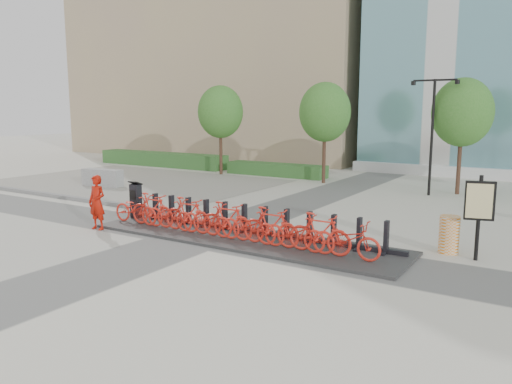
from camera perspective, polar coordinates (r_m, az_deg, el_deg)
The scene contains 27 objects.
ground at distance 14.97m, azimuth -6.33°, elevation -5.00°, with size 120.00×120.00×0.00m, color beige.
gravel_patch at distance 26.70m, azimuth -13.85°, elevation 1.12°, with size 14.00×14.00×0.00m, color gray.
curb at distance 23.48m, azimuth -22.80°, elevation -0.26°, with size 14.00×0.25×0.15m, color slate.
hedge_a at distance 34.04m, azimuth -10.72°, elevation 3.70°, with size 10.00×1.40×0.90m, color #2C652E.
hedge_b at distance 28.47m, azimuth 2.31°, elevation 2.58°, with size 6.00×1.20×0.70m, color #2C652E.
tree_0 at distance 28.90m, azimuth -4.09°, elevation 9.10°, with size 2.60×2.60×5.10m.
tree_1 at distance 25.61m, azimuth 7.88°, elevation 9.02°, with size 2.60×2.60×5.10m.
tree_2 at distance 23.68m, azimuth 22.52°, elevation 8.39°, with size 2.60×2.60×5.10m.
streetlamp at distance 22.90m, azimuth 19.53°, elevation 7.41°, with size 2.00×0.20×5.00m.
dock_pad at distance 14.45m, azimuth -1.53°, elevation -5.30°, with size 9.60×2.40×0.08m, color #353535.
dock_rail_posts at distance 14.70m, azimuth -0.32°, elevation -3.18°, with size 8.02×0.50×0.85m, color black, non-canonical shape.
bike_0 at distance 16.52m, azimuth -13.56°, elevation -1.89°, with size 0.62×1.79×0.94m, color red.
bike_1 at distance 16.01m, azimuth -11.76°, elevation -1.99°, with size 0.49×1.74×1.04m, color red.
bike_2 at distance 15.54m, azimuth -9.84°, elevation -2.46°, with size 0.62×1.79×0.94m, color red.
bike_3 at distance 15.07m, azimuth -7.80°, elevation -2.58°, with size 0.49×1.74×1.04m, color red.
bike_4 at distance 14.64m, azimuth -5.63°, elevation -3.10°, with size 0.62×1.79×0.94m, color red.
bike_5 at distance 14.20m, azimuth -3.33°, elevation -3.24°, with size 0.49×1.74×1.04m, color red.
bike_6 at distance 13.82m, azimuth -0.89°, elevation -3.80°, with size 0.62×1.79×0.94m, color red.
bike_7 at distance 13.44m, azimuth 1.69°, elevation -3.96°, with size 0.49×1.74×1.04m, color red.
bike_8 at distance 13.11m, azimuth 4.41°, elevation -4.55°, with size 0.62×1.79×0.94m, color red.
bike_9 at distance 12.79m, azimuth 7.27°, elevation -4.71°, with size 0.49×1.74×1.04m, color red.
bike_10 at distance 12.53m, azimuth 10.27°, elevation -5.33°, with size 0.62×1.79×0.94m, color red.
kiosk at distance 17.38m, azimuth -13.57°, elevation -0.89°, with size 0.43×0.37×1.26m.
worker_red at distance 16.28m, azimuth -17.72°, elevation -1.14°, with size 0.62×0.41×1.71m, color #AE1407.
construction_barrel at distance 13.94m, azimuth 21.21°, elevation -4.56°, with size 0.51×0.51×0.99m, color #FF7F00.
jersey_barrier at distance 25.63m, azimuth -17.14°, elevation 1.58°, with size 2.16×0.59×0.84m, color #A9A9A9.
map_sign at distance 13.36m, azimuth 24.18°, elevation -1.31°, with size 0.70×0.29×2.13m.
Camera 1 is at (9.06, -11.33, 3.69)m, focal length 35.00 mm.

